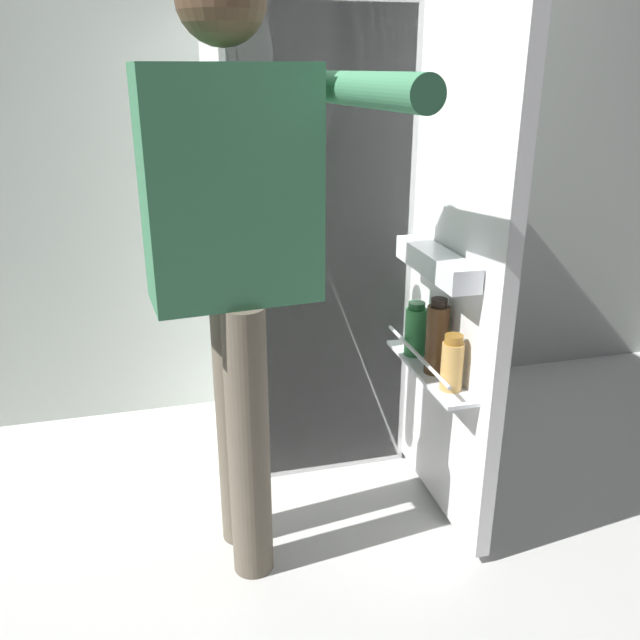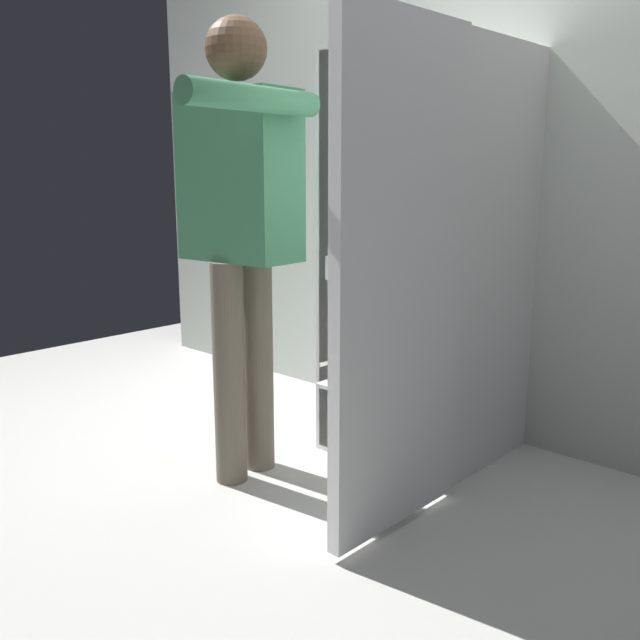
% 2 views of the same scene
% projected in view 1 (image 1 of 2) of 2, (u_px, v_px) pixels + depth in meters
% --- Properties ---
extents(ground_plane, '(5.60, 5.60, 0.00)m').
position_uv_depth(ground_plane, '(342.00, 510.00, 2.29)').
color(ground_plane, silver).
extents(kitchen_wall, '(4.40, 0.10, 2.47)m').
position_uv_depth(kitchen_wall, '(280.00, 117.00, 2.71)').
color(kitchen_wall, beige).
rests_on(kitchen_wall, ground_plane).
extents(refrigerator, '(0.68, 1.27, 1.63)m').
position_uv_depth(refrigerator, '(311.00, 242.00, 2.48)').
color(refrigerator, white).
rests_on(refrigerator, ground_plane).
extents(person, '(0.60, 0.73, 1.69)m').
position_uv_depth(person, '(236.00, 234.00, 1.74)').
color(person, '#665B4C').
rests_on(person, ground_plane).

